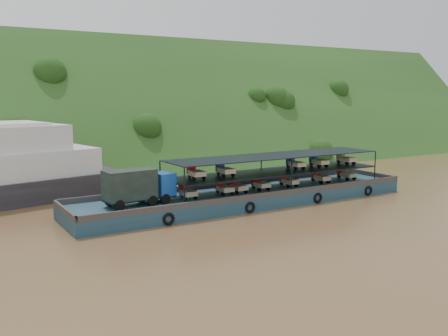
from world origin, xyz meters
TOP-DOWN VIEW (x-y plane):
  - ground at (0.00, 0.00)m, footprint 160.00×160.00m
  - hillside at (0.00, 36.00)m, footprint 140.00×39.60m
  - cargo_barge at (-1.84, 0.02)m, footprint 35.00×7.18m

SIDE VIEW (x-z plane):
  - ground at x=0.00m, z-range 0.00..0.00m
  - hillside at x=0.00m, z-range -19.80..19.80m
  - cargo_barge at x=-1.84m, z-range -1.20..3.34m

